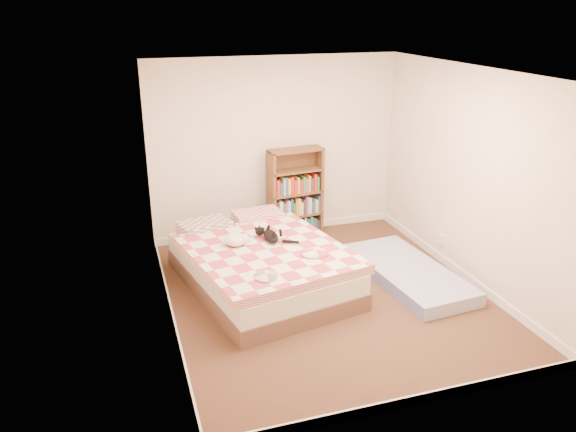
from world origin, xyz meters
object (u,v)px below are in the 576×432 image
object	(u,v)px
bed	(260,263)
white_dog	(236,240)
bookshelf	(295,203)
floor_mattress	(408,273)
black_cat	(270,235)

from	to	relation	value
bed	white_dog	distance (m)	0.44
bed	bookshelf	distance (m)	1.59
bookshelf	floor_mattress	world-z (taller)	bookshelf
floor_mattress	white_dog	bearing A→B (deg)	162.69
black_cat	white_dog	xyz separation A→B (m)	(-0.42, -0.03, 0.01)
floor_mattress	bookshelf	bearing A→B (deg)	111.46
black_cat	white_dog	world-z (taller)	white_dog
bed	black_cat	bearing A→B (deg)	8.69
bed	floor_mattress	xyz separation A→B (m)	(1.73, -0.42, -0.19)
bed	bookshelf	xyz separation A→B (m)	(0.86, 1.32, 0.22)
bed	floor_mattress	size ratio (longest dim) A/B	1.38
black_cat	white_dog	bearing A→B (deg)	154.60
floor_mattress	white_dog	xyz separation A→B (m)	(-2.01, 0.44, 0.52)
bed	white_dog	size ratio (longest dim) A/B	7.17
bed	black_cat	xyz separation A→B (m)	(0.14, 0.05, 0.32)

